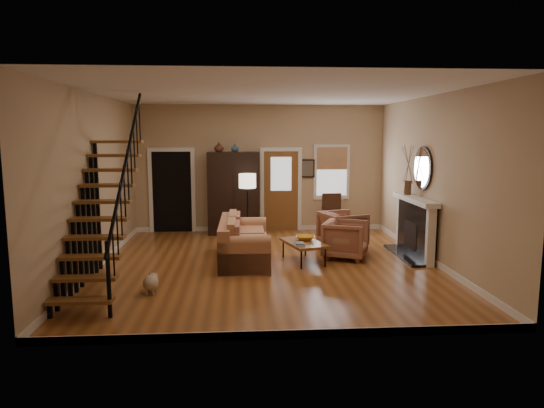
{
  "coord_description": "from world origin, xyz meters",
  "views": [
    {
      "loc": [
        -0.57,
        -9.2,
        2.52
      ],
      "look_at": [
        0.1,
        0.4,
        1.15
      ],
      "focal_mm": 32.0,
      "sensor_mm": 36.0,
      "label": 1
    }
  ],
  "objects": [
    {
      "name": "armoire",
      "position": [
        -0.7,
        3.15,
        1.05
      ],
      "size": [
        1.3,
        0.6,
        2.1
      ],
      "primitive_type": null,
      "color": "black",
      "rests_on": "ground"
    },
    {
      "name": "armchair_left",
      "position": [
        1.62,
        0.43,
        0.39
      ],
      "size": [
        1.11,
        1.1,
        0.78
      ],
      "primitive_type": "imported",
      "rotation": [
        0.0,
        0.0,
        1.17
      ],
      "color": "brown",
      "rests_on": "ground"
    },
    {
      "name": "bowl",
      "position": [
        0.77,
        0.33,
        0.46
      ],
      "size": [
        0.37,
        0.37,
        0.09
      ],
      "primitive_type": "imported",
      "color": "orange",
      "rests_on": "coffee_table"
    },
    {
      "name": "vase_a",
      "position": [
        -1.05,
        3.05,
        2.22
      ],
      "size": [
        0.24,
        0.24,
        0.25
      ],
      "primitive_type": "imported",
      "color": "#4C2619",
      "rests_on": "armoire"
    },
    {
      "name": "staircase",
      "position": [
        -2.78,
        -1.3,
        1.6
      ],
      "size": [
        0.94,
        2.8,
        3.2
      ],
      "primitive_type": null,
      "color": "brown",
      "rests_on": "ground"
    },
    {
      "name": "room",
      "position": [
        -0.41,
        1.76,
        1.51
      ],
      "size": [
        7.0,
        7.33,
        3.3
      ],
      "color": "#975726",
      "rests_on": "ground"
    },
    {
      "name": "vase_b",
      "position": [
        -0.65,
        3.05,
        2.21
      ],
      "size": [
        0.2,
        0.2,
        0.21
      ],
      "primitive_type": "imported",
      "color": "#334C60",
      "rests_on": "armoire"
    },
    {
      "name": "coffee_table",
      "position": [
        0.72,
        0.18,
        0.21
      ],
      "size": [
        0.91,
        1.21,
        0.41
      ],
      "primitive_type": null,
      "rotation": [
        0.0,
        0.0,
        0.28
      ],
      "color": "brown",
      "rests_on": "ground"
    },
    {
      "name": "floor_lamp",
      "position": [
        -0.37,
        1.59,
        0.83
      ],
      "size": [
        0.4,
        0.4,
        1.67
      ],
      "primitive_type": null,
      "rotation": [
        0.0,
        0.0,
        0.05
      ],
      "color": "black",
      "rests_on": "ground"
    },
    {
      "name": "sofa",
      "position": [
        -0.46,
        0.33,
        0.41
      ],
      "size": [
        0.99,
        2.24,
        0.83
      ],
      "primitive_type": null,
      "rotation": [
        0.0,
        0.0,
        -0.01
      ],
      "color": "#B97B54",
      "rests_on": "ground"
    },
    {
      "name": "dog",
      "position": [
        -1.99,
        -1.57,
        0.15
      ],
      "size": [
        0.25,
        0.42,
        0.3
      ],
      "primitive_type": null,
      "rotation": [
        0.0,
        0.0,
        -0.01
      ],
      "color": "tan",
      "rests_on": "ground"
    },
    {
      "name": "books",
      "position": [
        0.6,
        -0.12,
        0.44
      ],
      "size": [
        0.2,
        0.27,
        0.05
      ],
      "primitive_type": null,
      "color": "beige",
      "rests_on": "coffee_table"
    },
    {
      "name": "fireplace",
      "position": [
        3.13,
        0.5,
        0.74
      ],
      "size": [
        0.33,
        1.95,
        2.3
      ],
      "color": "black",
      "rests_on": "ground"
    },
    {
      "name": "side_chair",
      "position": [
        1.85,
        2.95,
        0.51
      ],
      "size": [
        0.54,
        0.54,
        1.02
      ],
      "primitive_type": null,
      "color": "#3C2213",
      "rests_on": "ground"
    },
    {
      "name": "armchair_right",
      "position": [
        1.78,
        1.42,
        0.41
      ],
      "size": [
        1.14,
        1.12,
        0.82
      ],
      "primitive_type": "imported",
      "rotation": [
        0.0,
        0.0,
        1.9
      ],
      "color": "brown",
      "rests_on": "ground"
    }
  ]
}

